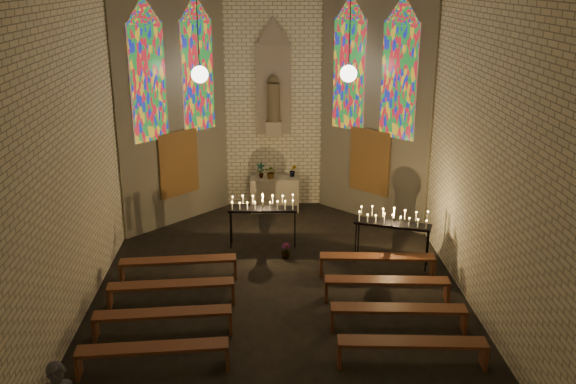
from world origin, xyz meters
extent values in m
plane|color=black|center=(0.00, 0.00, 0.00)|extent=(12.00, 12.00, 0.00)
cube|color=#F3ECCC|center=(0.00, 6.00, 3.50)|extent=(8.00, 0.02, 7.00)
cube|color=#F3ECCC|center=(0.00, -6.00, 3.50)|extent=(8.00, 0.02, 7.00)
cube|color=#F3ECCC|center=(-4.00, 0.00, 3.50)|extent=(0.02, 12.00, 7.00)
cube|color=#F3ECCC|center=(4.00, 0.00, 3.50)|extent=(0.02, 12.00, 7.00)
cube|color=#F3ECCC|center=(-2.75, 4.75, 3.50)|extent=(2.72, 2.72, 7.00)
cube|color=#F3ECCC|center=(2.75, 4.75, 3.50)|extent=(2.72, 2.72, 7.00)
cube|color=#4C3F8C|center=(-3.21, 4.06, 4.00)|extent=(0.78, 0.78, 3.00)
cube|color=#4C3F8C|center=(-2.06, 5.21, 4.00)|extent=(0.78, 0.78, 3.00)
cube|color=#4C3F8C|center=(2.06, 5.21, 4.00)|extent=(0.78, 0.78, 3.00)
cube|color=#4C3F8C|center=(3.21, 4.06, 4.00)|extent=(0.78, 0.78, 3.00)
cube|color=brown|center=(-2.63, 4.63, 1.70)|extent=(0.95, 0.95, 1.80)
cube|color=brown|center=(2.63, 4.63, 1.70)|extent=(0.95, 0.95, 1.80)
cube|color=gray|center=(0.00, 5.92, 3.50)|extent=(1.00, 0.12, 2.60)
cone|color=gray|center=(0.00, 5.92, 5.15)|extent=(1.00, 1.00, 0.80)
cube|color=#B3AA92|center=(0.00, 5.78, 2.40)|extent=(0.45, 0.30, 0.40)
cylinder|color=brown|center=(0.00, 5.78, 3.15)|extent=(0.36, 0.36, 1.10)
sphere|color=brown|center=(0.00, 5.78, 3.80)|extent=(0.26, 0.26, 0.26)
sphere|color=white|center=(-1.90, 4.10, 4.20)|extent=(0.44, 0.44, 0.44)
cylinder|color=black|center=(-1.90, 4.10, 5.60)|extent=(0.02, 0.02, 2.80)
sphere|color=white|center=(1.90, 4.10, 4.20)|extent=(0.44, 0.44, 0.44)
cylinder|color=black|center=(1.90, 4.10, 5.60)|extent=(0.02, 0.02, 2.80)
cube|color=#B3AA92|center=(0.00, 5.45, 0.50)|extent=(1.40, 0.60, 1.00)
imported|color=#4C723F|center=(-0.39, 5.45, 1.22)|extent=(0.26, 0.20, 0.45)
imported|color=#4C723F|center=(-0.09, 5.38, 1.20)|extent=(0.40, 0.37, 0.40)
imported|color=#4C723F|center=(0.55, 5.54, 1.18)|extent=(0.22, 0.18, 0.37)
imported|color=#4C723F|center=(0.21, 2.03, 0.19)|extent=(0.23, 0.23, 0.39)
cube|color=black|center=(-0.34, 2.82, 1.00)|extent=(1.75, 0.49, 0.05)
cylinder|color=black|center=(-1.16, 2.69, 0.49)|extent=(0.03, 0.03, 0.98)
cylinder|color=black|center=(0.46, 2.62, 0.49)|extent=(0.03, 0.03, 0.98)
cylinder|color=black|center=(-1.15, 3.02, 0.49)|extent=(0.03, 0.03, 0.98)
cylinder|color=black|center=(0.48, 2.95, 0.49)|extent=(0.03, 0.03, 0.98)
cube|color=black|center=(2.72, 1.60, 1.03)|extent=(1.83, 1.01, 0.06)
cylinder|color=black|center=(1.87, 1.73, 0.50)|extent=(0.03, 0.03, 1.01)
cylinder|color=black|center=(3.45, 1.16, 0.50)|extent=(0.03, 0.03, 1.01)
cylinder|color=black|center=(1.99, 2.04, 0.50)|extent=(0.03, 0.03, 1.01)
cylinder|color=black|center=(3.56, 1.47, 0.50)|extent=(0.03, 0.03, 1.01)
cube|color=brown|center=(-2.27, 0.99, 0.47)|extent=(2.64, 0.54, 0.06)
cube|color=brown|center=(-3.55, 0.90, 0.24)|extent=(0.09, 0.37, 0.47)
cube|color=brown|center=(-0.99, 1.08, 0.24)|extent=(0.09, 0.37, 0.47)
cube|color=brown|center=(2.27, 0.99, 0.47)|extent=(2.64, 0.54, 0.06)
cube|color=brown|center=(0.99, 1.08, 0.24)|extent=(0.09, 0.37, 0.47)
cube|color=brown|center=(3.55, 0.90, 0.24)|extent=(0.09, 0.37, 0.47)
cube|color=brown|center=(-2.27, -0.21, 0.47)|extent=(2.64, 0.54, 0.06)
cube|color=brown|center=(-3.55, -0.30, 0.24)|extent=(0.09, 0.37, 0.47)
cube|color=brown|center=(-0.99, -0.12, 0.24)|extent=(0.09, 0.37, 0.47)
cube|color=brown|center=(2.27, -0.21, 0.47)|extent=(2.64, 0.54, 0.06)
cube|color=brown|center=(0.99, -0.12, 0.24)|extent=(0.09, 0.37, 0.47)
cube|color=brown|center=(3.55, -0.30, 0.24)|extent=(0.09, 0.37, 0.47)
cube|color=brown|center=(-2.27, -1.41, 0.47)|extent=(2.64, 0.54, 0.06)
cube|color=brown|center=(-3.55, -1.50, 0.24)|extent=(0.09, 0.37, 0.47)
cube|color=brown|center=(-0.99, -1.32, 0.24)|extent=(0.09, 0.37, 0.47)
cube|color=brown|center=(2.27, -1.41, 0.47)|extent=(2.64, 0.54, 0.06)
cube|color=brown|center=(0.99, -1.32, 0.24)|extent=(0.09, 0.37, 0.47)
cube|color=brown|center=(3.55, -1.50, 0.24)|extent=(0.09, 0.37, 0.47)
cube|color=brown|center=(-2.27, -2.61, 0.47)|extent=(2.64, 0.54, 0.06)
cube|color=brown|center=(-3.55, -2.70, 0.24)|extent=(0.09, 0.37, 0.47)
cube|color=brown|center=(-0.99, -2.52, 0.24)|extent=(0.09, 0.37, 0.47)
cube|color=brown|center=(2.27, -2.61, 0.47)|extent=(2.64, 0.54, 0.06)
cube|color=brown|center=(0.99, -2.52, 0.24)|extent=(0.09, 0.37, 0.47)
cube|color=brown|center=(3.55, -2.70, 0.24)|extent=(0.09, 0.37, 0.47)
camera|label=1|loc=(-0.31, -12.34, 6.61)|focal=40.00mm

